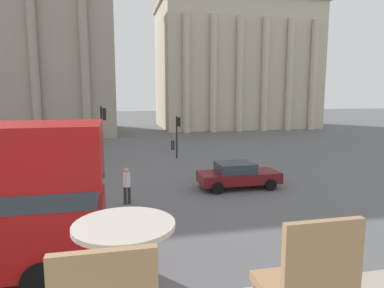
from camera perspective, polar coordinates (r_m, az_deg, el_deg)
The scene contains 10 objects.
cafe_dining_table at distance 2.17m, azimuth -11.11°, elevation -17.64°, with size 0.60×0.60×0.73m.
cafe_chair_1 at distance 1.95m, azimuth 18.69°, elevation -21.75°, with size 0.40×0.40×0.91m.
plaza_building_right at distance 53.25m, azimuth 7.04°, elevation 12.64°, with size 22.81×14.92×17.94m.
traffic_light_near at distance 11.98m, azimuth -19.51°, elevation -2.98°, with size 0.42×0.24×4.03m.
traffic_light_mid at distance 20.55m, azimuth -14.60°, elevation 2.01°, with size 0.42×0.24×4.18m.
traffic_light_far at distance 26.08m, azimuth -2.39°, elevation 2.26°, with size 0.42×0.24×3.23m.
car_maroon at distance 18.08m, azimuth 7.63°, elevation -5.10°, with size 4.20×1.93×1.35m.
car_navy at distance 25.71m, azimuth -21.12°, elevation -1.60°, with size 4.20×1.93×1.35m.
pedestrian_grey at distance 30.21m, azimuth -3.23°, elevation 0.88°, with size 0.32×0.32×1.69m.
pedestrian_white at distance 15.54m, azimuth -10.82°, elevation -6.46°, with size 0.32×0.32×1.65m.
Camera 1 is at (1.19, -2.30, 4.86)m, focal length 32.00 mm.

